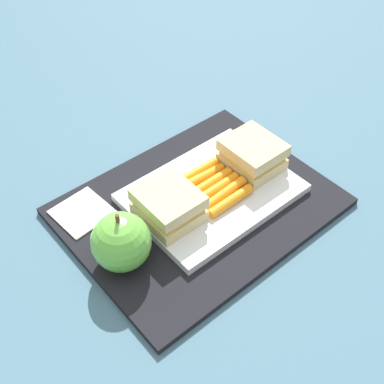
{
  "coord_description": "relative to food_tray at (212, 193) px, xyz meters",
  "views": [
    {
      "loc": [
        0.32,
        0.37,
        0.53
      ],
      "look_at": [
        0.01,
        0.0,
        0.04
      ],
      "focal_mm": 47.23,
      "sensor_mm": 36.0,
      "label": 1
    }
  ],
  "objects": [
    {
      "name": "food_tray",
      "position": [
        0.0,
        0.0,
        0.0
      ],
      "size": [
        0.23,
        0.17,
        0.01
      ],
      "primitive_type": "cube",
      "color": "white",
      "rests_on": "lunchbag_mat"
    },
    {
      "name": "carrot_sticks_bundle",
      "position": [
        -0.0,
        0.0,
        0.01
      ],
      "size": [
        0.08,
        0.09,
        0.02
      ],
      "color": "orange",
      "rests_on": "food_tray"
    },
    {
      "name": "sandwich_half_right",
      "position": [
        0.08,
        0.0,
        0.03
      ],
      "size": [
        0.07,
        0.08,
        0.04
      ],
      "color": "#DBC189",
      "rests_on": "food_tray"
    },
    {
      "name": "apple",
      "position": [
        0.16,
        0.01,
        0.03
      ],
      "size": [
        0.08,
        0.08,
        0.09
      ],
      "color": "#66B742",
      "rests_on": "lunchbag_mat"
    },
    {
      "name": "sandwich_half_left",
      "position": [
        -0.08,
        0.0,
        0.03
      ],
      "size": [
        0.07,
        0.08,
        0.04
      ],
      "color": "#DBC189",
      "rests_on": "food_tray"
    },
    {
      "name": "lunchbag_mat",
      "position": [
        0.03,
        0.0,
        -0.01
      ],
      "size": [
        0.36,
        0.28,
        0.01
      ],
      "primitive_type": "cube",
      "color": "black",
      "rests_on": "ground_plane"
    },
    {
      "name": "ground_plane",
      "position": [
        0.03,
        0.0,
        -0.02
      ],
      "size": [
        2.4,
        2.4,
        0.0
      ],
      "primitive_type": "plane",
      "color": "#42667A"
    },
    {
      "name": "paper_napkin",
      "position": [
        0.16,
        -0.09,
        -0.0
      ],
      "size": [
        0.08,
        0.08,
        0.0
      ],
      "primitive_type": "cube",
      "rotation": [
        0.0,
        0.0,
        0.08
      ],
      "color": "white",
      "rests_on": "lunchbag_mat"
    }
  ]
}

